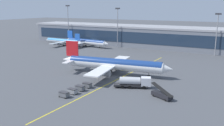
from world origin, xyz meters
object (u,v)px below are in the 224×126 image
Objects in this scene: baggage_cart_0 at (64,94)px; commuter_jet_far at (86,42)px; baggage_cart_1 at (72,91)px; main_airliner at (114,64)px; belt_loader at (162,94)px; baggage_cart_3 at (87,85)px; baggage_cart_2 at (80,88)px; commuter_jet_near at (63,41)px; fuel_tanker at (135,82)px.

commuter_jet_far reaches higher than baggage_cart_0.
baggage_cart_1 is 82.90m from commuter_jet_far.
main_airliner reaches higher than belt_loader.
baggage_cart_3 is 0.08× the size of commuter_jet_far.
baggage_cart_1 is at bearing -95.18° from baggage_cart_3.
commuter_jet_far is (-43.49, 67.53, 2.16)m from baggage_cart_2.
commuter_jet_far is at bearing 124.23° from baggage_cart_3.
baggage_cart_0 and baggage_cart_1 have the same top height.
belt_loader is at bearing 13.18° from baggage_cart_2.
main_airliner is 74.23m from commuter_jet_near.
commuter_jet_far is at bearing 122.78° from baggage_cart_2.
commuter_jet_far is at bearing 120.14° from baggage_cart_0.
belt_loader reaches higher than baggage_cart_2.
commuter_jet_near is at bearing 130.67° from baggage_cart_1.
baggage_cart_3 is at bearing -46.26° from commuter_jet_near.
commuter_jet_near is (-58.40, 71.49, 1.78)m from baggage_cart_0.
fuel_tanker is at bearing 44.96° from baggage_cart_1.
baggage_cart_0 is at bearing -91.43° from main_airliner.
commuter_jet_far is (-43.78, 64.34, 2.16)m from baggage_cart_3.
baggage_cart_1 is 1.00× the size of baggage_cart_2.
fuel_tanker is 16.06m from baggage_cart_2.
baggage_cart_2 is 3.20m from baggage_cart_3.
main_airliner reaches higher than commuter_jet_far.
commuter_jet_far reaches higher than baggage_cart_1.
baggage_cart_3 is at bearing -174.72° from belt_loader.
belt_loader is at bearing 20.43° from baggage_cart_1.
belt_loader is 25.63m from baggage_cart_0.
baggage_cart_3 is 77.85m from commuter_jet_far.
main_airliner is 20.38m from baggage_cart_2.
belt_loader is 22.09m from baggage_cart_3.
commuter_jet_far is at bearing 136.55° from belt_loader.
belt_loader is 100.96m from commuter_jet_near.
baggage_cart_0 is 1.00× the size of baggage_cart_2.
belt_loader is at bearing -25.45° from fuel_tanker.
baggage_cart_0 is at bearing -50.76° from commuter_jet_near.
belt_loader reaches higher than fuel_tanker.
baggage_cart_1 is at bearing -135.04° from fuel_tanker.
baggage_cart_2 is at bearing 84.82° from baggage_cart_0.
baggage_cart_2 is 0.10× the size of commuter_jet_near.
baggage_cart_1 is at bearing -90.92° from main_airliner.
commuter_jet_near is (-59.06, 44.94, -1.12)m from main_airliner.
belt_loader is 2.44× the size of baggage_cart_3.
fuel_tanker is 0.37× the size of commuter_jet_near.
commuter_jet_near reaches higher than fuel_tanker.
baggage_cart_2 is 87.87m from commuter_jet_near.
commuter_jet_far is 1.13× the size of commuter_jet_near.
fuel_tanker is (12.61, -10.40, -1.94)m from main_airliner.
belt_loader is 2.44× the size of baggage_cart_1.
baggage_cart_0 is 0.10× the size of commuter_jet_near.
baggage_cart_2 is (0.29, 3.19, 0.00)m from baggage_cart_1.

